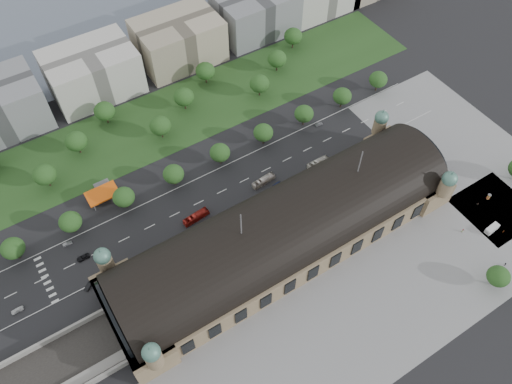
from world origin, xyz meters
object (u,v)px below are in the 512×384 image
parked_car_2 (143,268)px  bus_west (196,217)px  traffic_car_2 (83,258)px  van_east (491,229)px  parked_car_4 (136,271)px  petrol_station (103,190)px  traffic_car_4 (277,184)px  traffic_car_5 (319,124)px  bus_east (318,163)px  pedestrian_4 (505,264)px  parked_car_6 (217,220)px  pedestrian_2 (478,204)px  parked_car_1 (133,263)px  parked_car_3 (158,260)px  traffic_car_0 (17,310)px  pedestrian_0 (463,231)px  parked_car_5 (220,225)px  traffic_car_1 (67,244)px  parked_car_0 (89,285)px  bus_mid (264,181)px  advertising_column (489,197)px

parked_car_2 → bus_west: (29.89, 9.79, 0.97)m
parked_car_2 → traffic_car_2: bearing=-164.5°
van_east → parked_car_4: bearing=151.0°
petrol_station → van_east: bearing=-39.0°
traffic_car_4 → traffic_car_5: size_ratio=1.02×
parked_car_4 → bus_west: bearing=77.9°
bus_west → bus_east: bus_west is taller
pedestrian_4 → parked_car_6: bearing=-81.1°
van_east → pedestrian_2: (5.74, 12.75, -0.56)m
traffic_car_2 → parked_car_1: parked_car_1 is taller
parked_car_3 → parked_car_6: bearing=69.0°
traffic_car_2 → traffic_car_4: (88.96, -10.72, -0.05)m
parked_car_3 → pedestrian_2: pedestrian_2 is taller
parked_car_4 → pedestrian_2: (142.75, -50.43, 0.03)m
traffic_car_0 → pedestrian_4: 194.67m
traffic_car_2 → bus_east: bus_east is taller
petrol_station → traffic_car_0: size_ratio=2.93×
bus_east → pedestrian_0: (29.99, -63.42, -0.63)m
parked_car_1 → parked_car_5: bearing=61.5°
traffic_car_1 → parked_car_0: size_ratio=0.79×
parked_car_4 → traffic_car_4: bearing=66.7°
parked_car_0 → van_east: van_east is taller
parked_car_1 → pedestrian_2: (141.93, -54.43, -0.00)m
parked_car_4 → pedestrian_4: size_ratio=2.64×
parked_car_2 → bus_mid: 66.53m
parked_car_6 → parked_car_2: bearing=-109.2°
parked_car_5 → bus_east: size_ratio=0.51×
traffic_car_4 → petrol_station: bearing=-123.6°
traffic_car_2 → parked_car_3: bearing=55.1°
traffic_car_1 → parked_car_0: bearing=-172.9°
parked_car_5 → parked_car_6: parked_car_5 is taller
traffic_car_5 → pedestrian_2: bearing=-153.4°
traffic_car_1 → pedestrian_2: pedestrian_2 is taller
traffic_car_2 → parked_car_4: parked_car_4 is taller
parked_car_5 → van_east: size_ratio=0.86×
traffic_car_2 → bus_west: bus_west is taller
bus_mid → pedestrian_0: 89.09m
traffic_car_5 → traffic_car_0: bearing=102.0°
parked_car_5 → bus_mid: bus_mid is taller
traffic_car_2 → van_east: 172.68m
parked_car_4 → van_east: (137.01, -63.18, 0.59)m
traffic_car_0 → parked_car_3: 55.93m
traffic_car_2 → advertising_column: bearing=67.0°
parked_car_5 → bus_mid: 30.38m
bus_east → pedestrian_0: bearing=-155.1°
parked_car_1 → parked_car_4: (-0.82, -4.00, -0.03)m
traffic_car_5 → petrol_station: bearing=86.4°
traffic_car_0 → pedestrian_0: (171.76, -65.86, 0.15)m
traffic_car_4 → bus_west: 40.29m
advertising_column → bus_mid: bearing=142.6°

